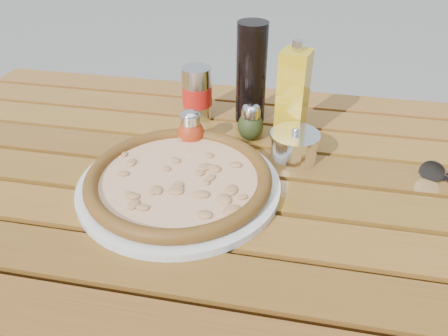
% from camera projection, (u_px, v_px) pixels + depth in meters
% --- Properties ---
extents(table, '(1.40, 0.90, 0.75)m').
position_uv_depth(table, '(222.00, 220.00, 0.83)').
color(table, '#371B0C').
rests_on(table, ground).
extents(plate, '(0.45, 0.45, 0.01)m').
position_uv_depth(plate, '(179.00, 185.00, 0.78)').
color(plate, silver).
rests_on(plate, table).
extents(pizza, '(0.42, 0.42, 0.03)m').
position_uv_depth(pizza, '(179.00, 178.00, 0.77)').
color(pizza, '#FFE2B6').
rests_on(pizza, plate).
extents(pepper_shaker, '(0.06, 0.06, 0.08)m').
position_uv_depth(pepper_shaker, '(191.00, 130.00, 0.88)').
color(pepper_shaker, '#C03916').
rests_on(pepper_shaker, table).
extents(oregano_shaker, '(0.07, 0.07, 0.08)m').
position_uv_depth(oregano_shaker, '(250.00, 123.00, 0.91)').
color(oregano_shaker, '#323C18').
rests_on(oregano_shaker, table).
extents(dark_bottle, '(0.08, 0.08, 0.22)m').
position_uv_depth(dark_bottle, '(251.00, 74.00, 0.94)').
color(dark_bottle, black).
rests_on(dark_bottle, table).
extents(soda_can, '(0.08, 0.08, 0.12)m').
position_uv_depth(soda_can, '(197.00, 94.00, 0.98)').
color(soda_can, silver).
rests_on(soda_can, table).
extents(olive_oil_cruet, '(0.07, 0.07, 0.21)m').
position_uv_depth(olive_oil_cruet, '(293.00, 96.00, 0.88)').
color(olive_oil_cruet, gold).
rests_on(olive_oil_cruet, table).
extents(parmesan_tin, '(0.12, 0.12, 0.07)m').
position_uv_depth(parmesan_tin, '(294.00, 146.00, 0.84)').
color(parmesan_tin, white).
rests_on(parmesan_tin, table).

